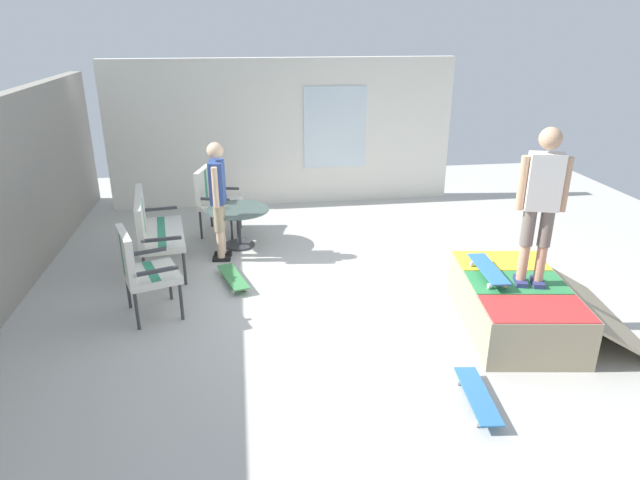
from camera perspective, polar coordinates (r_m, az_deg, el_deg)
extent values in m
cube|color=beige|center=(6.76, 3.36, -5.85)|extent=(12.00, 12.00, 0.10)
cube|color=white|center=(9.87, -3.80, 10.97)|extent=(0.20, 6.00, 2.52)
cube|color=silver|center=(9.86, 1.57, 11.53)|extent=(0.03, 1.10, 1.40)
cube|color=tan|center=(6.27, 19.37, -6.31)|extent=(1.85, 1.26, 0.51)
cube|color=red|center=(5.68, 21.47, -6.61)|extent=(0.69, 1.05, 0.01)
cube|color=#338C4C|center=(6.16, 19.66, -4.14)|extent=(0.69, 1.05, 0.01)
cube|color=yellow|center=(6.65, 18.13, -2.03)|extent=(0.69, 1.05, 0.01)
cylinder|color=#B2B2B7|center=(6.03, 15.25, -4.50)|extent=(1.64, 0.29, 0.05)
cube|color=tan|center=(6.60, 26.23, -6.21)|extent=(1.76, 0.97, 0.43)
cylinder|color=#38383D|center=(7.05, -13.80, -2.86)|extent=(0.04, 0.04, 0.44)
cylinder|color=#38383D|center=(8.13, -14.26, 0.42)|extent=(0.04, 0.04, 0.44)
cylinder|color=#38383D|center=(7.06, -17.60, -3.25)|extent=(0.04, 0.04, 0.44)
cylinder|color=#38383D|center=(8.14, -17.55, 0.08)|extent=(0.04, 0.04, 0.44)
cube|color=silver|center=(7.49, -16.01, 0.55)|extent=(1.31, 0.72, 0.08)
cube|color=#338C66|center=(7.48, -16.04, 0.85)|extent=(1.21, 0.27, 0.00)
cube|color=silver|center=(7.41, -18.04, 2.46)|extent=(1.25, 0.25, 0.50)
cube|color=#338C66|center=(7.41, -18.04, 2.46)|extent=(0.11, 0.10, 0.46)
cube|color=#38383D|center=(6.87, -16.04, 0.07)|extent=(0.10, 0.47, 0.04)
cube|color=#38383D|center=(8.02, -16.21, 3.10)|extent=(0.10, 0.47, 0.04)
cylinder|color=#38383D|center=(8.37, -9.12, 1.42)|extent=(0.04, 0.04, 0.44)
cylinder|color=#38383D|center=(8.86, -8.25, 2.62)|extent=(0.04, 0.04, 0.44)
cylinder|color=#38383D|center=(8.50, -12.19, 1.52)|extent=(0.04, 0.04, 0.44)
cylinder|color=#38383D|center=(8.98, -11.16, 2.69)|extent=(0.04, 0.04, 0.44)
cube|color=silver|center=(8.59, -10.29, 3.72)|extent=(0.74, 0.68, 0.08)
cube|color=#338C66|center=(8.58, -10.31, 3.98)|extent=(0.59, 0.24, 0.00)
cube|color=silver|center=(8.58, -11.93, 5.59)|extent=(0.62, 0.23, 0.50)
cube|color=#338C66|center=(8.58, -11.93, 5.59)|extent=(0.12, 0.11, 0.46)
cube|color=#38383D|center=(8.28, -10.90, 4.16)|extent=(0.15, 0.47, 0.04)
cube|color=#38383D|center=(8.81, -9.85, 5.28)|extent=(0.15, 0.47, 0.04)
cylinder|color=#38383D|center=(6.25, -14.12, -6.17)|extent=(0.04, 0.04, 0.44)
cylinder|color=#38383D|center=(6.72, -15.23, -4.23)|extent=(0.04, 0.04, 0.44)
cylinder|color=#38383D|center=(6.18, -18.36, -6.97)|extent=(0.04, 0.04, 0.44)
cylinder|color=#38383D|center=(6.66, -19.16, -4.94)|extent=(0.04, 0.04, 0.44)
cube|color=silver|center=(6.34, -16.97, -3.45)|extent=(0.76, 0.72, 0.08)
cube|color=#338C66|center=(6.32, -17.01, -3.10)|extent=(0.58, 0.28, 0.00)
cube|color=silver|center=(6.20, -19.38, -1.39)|extent=(0.61, 0.28, 0.50)
cube|color=#338C66|center=(6.20, -19.38, -1.39)|extent=(0.12, 0.11, 0.46)
cube|color=#38383D|center=(6.01, -16.60, -3.11)|extent=(0.19, 0.46, 0.04)
cube|color=#38383D|center=(6.54, -17.62, -1.21)|extent=(0.19, 0.46, 0.04)
cylinder|color=#38383D|center=(8.10, -8.38, 1.21)|extent=(0.06, 0.06, 0.55)
cylinder|color=#38383D|center=(8.20, -8.28, -0.50)|extent=(0.44, 0.44, 0.03)
cylinder|color=#425651|center=(8.01, -8.49, 3.12)|extent=(0.90, 0.90, 0.02)
cube|color=black|center=(7.73, -10.11, -1.92)|extent=(0.13, 0.25, 0.05)
cylinder|color=beige|center=(7.65, -10.22, -0.44)|extent=(0.10, 0.10, 0.38)
cylinder|color=tan|center=(7.51, -10.41, 2.26)|extent=(0.13, 0.13, 0.38)
cube|color=black|center=(7.88, -9.97, -1.43)|extent=(0.13, 0.25, 0.05)
cylinder|color=beige|center=(7.80, -10.07, 0.02)|extent=(0.10, 0.10, 0.38)
cylinder|color=tan|center=(7.67, -10.25, 2.67)|extent=(0.13, 0.13, 0.38)
cube|color=#334C99|center=(7.46, -10.57, 5.90)|extent=(0.34, 0.21, 0.56)
sphere|color=beige|center=(7.36, -10.79, 9.04)|extent=(0.22, 0.22, 0.22)
cylinder|color=beige|center=(7.27, -10.76, 5.32)|extent=(0.08, 0.08, 0.54)
cylinder|color=beige|center=(7.65, -10.37, 6.16)|extent=(0.08, 0.08, 0.54)
cube|color=navy|center=(6.16, 21.50, -4.07)|extent=(0.26, 0.17, 0.05)
cylinder|color=tan|center=(6.08, 21.78, -2.23)|extent=(0.10, 0.10, 0.38)
cylinder|color=slate|center=(5.94, 22.28, 1.15)|extent=(0.13, 0.13, 0.38)
cube|color=navy|center=(6.12, 19.96, -4.01)|extent=(0.26, 0.17, 0.05)
cylinder|color=tan|center=(6.04, 20.21, -2.16)|extent=(0.10, 0.10, 0.38)
cylinder|color=slate|center=(5.90, 20.68, 1.24)|extent=(0.13, 0.13, 0.38)
cube|color=silver|center=(5.79, 22.11, 5.59)|extent=(0.26, 0.36, 0.56)
sphere|color=tan|center=(5.70, 22.70, 9.64)|extent=(0.22, 0.22, 0.22)
cylinder|color=tan|center=(5.85, 23.99, 5.25)|extent=(0.08, 0.08, 0.54)
cylinder|color=tan|center=(5.75, 20.15, 5.55)|extent=(0.08, 0.08, 0.54)
cube|color=#3F8C4C|center=(7.01, -8.96, -3.75)|extent=(0.82, 0.42, 0.02)
cylinder|color=silver|center=(7.30, -8.94, -3.25)|extent=(0.06, 0.04, 0.06)
cylinder|color=silver|center=(7.27, -10.15, -3.46)|extent=(0.06, 0.04, 0.06)
cylinder|color=silver|center=(6.82, -7.63, -5.06)|extent=(0.06, 0.04, 0.06)
cylinder|color=silver|center=(6.78, -8.93, -5.29)|extent=(0.06, 0.04, 0.06)
cube|color=#3372B2|center=(5.08, 15.95, -15.10)|extent=(0.82, 0.28, 0.02)
cylinder|color=silver|center=(5.35, 15.81, -13.84)|extent=(0.06, 0.04, 0.06)
cylinder|color=silver|center=(5.31, 14.12, -13.98)|extent=(0.06, 0.04, 0.06)
cylinder|color=silver|center=(4.93, 17.78, -17.52)|extent=(0.06, 0.04, 0.06)
cylinder|color=silver|center=(4.88, 15.93, -17.72)|extent=(0.06, 0.04, 0.06)
cube|color=#3372B2|center=(6.14, 16.96, -2.84)|extent=(0.81, 0.26, 0.01)
cylinder|color=silver|center=(6.43, 16.73, -2.32)|extent=(0.06, 0.03, 0.06)
cylinder|color=silver|center=(6.38, 15.38, -2.38)|extent=(0.06, 0.03, 0.06)
cylinder|color=silver|center=(5.96, 18.51, -4.48)|extent=(0.06, 0.03, 0.06)
cylinder|color=silver|center=(5.91, 17.07, -4.56)|extent=(0.06, 0.03, 0.06)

